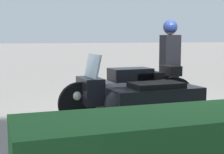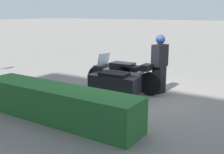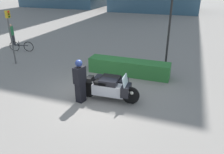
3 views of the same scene
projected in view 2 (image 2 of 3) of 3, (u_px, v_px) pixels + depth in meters
ground_plane at (140, 96)px, 8.44m from camera, size 160.00×160.00×0.00m
police_motorcycle at (116, 78)px, 8.54m from camera, size 2.59×1.34×1.18m
officer_rider at (160, 63)px, 8.56m from camera, size 0.39×0.54×1.80m
hedge_bush_curbside at (57, 103)px, 6.49m from camera, size 4.25×0.86×0.79m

